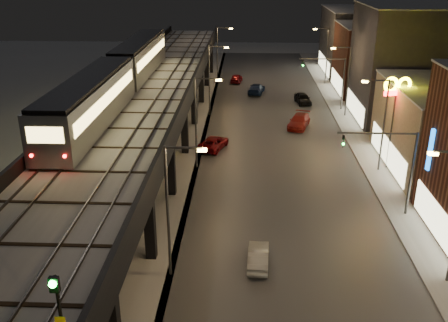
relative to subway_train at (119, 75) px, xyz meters
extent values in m
cube|color=#46474D|center=(16.00, 0.94, -8.48)|extent=(17.00, 120.00, 0.06)
cube|color=#9FA1A8|center=(26.00, 0.94, -8.44)|extent=(4.00, 120.00, 0.14)
cube|color=#9FA1A8|center=(2.50, 0.94, -8.48)|extent=(11.00, 120.00, 0.06)
cube|color=black|center=(2.50, -2.06, -2.71)|extent=(9.00, 100.00, 1.00)
cube|color=black|center=(2.50, -29.06, -3.36)|extent=(8.00, 0.60, 0.50)
cube|color=black|center=(-1.20, -19.06, -5.86)|extent=(0.70, 0.70, 5.30)
cube|color=black|center=(6.20, -19.06, -5.86)|extent=(0.70, 0.70, 5.30)
cube|color=black|center=(2.50, -19.06, -3.36)|extent=(8.00, 0.60, 0.50)
cube|color=black|center=(-1.20, -9.06, -5.86)|extent=(0.70, 0.70, 5.30)
cube|color=black|center=(6.20, -9.06, -5.86)|extent=(0.70, 0.70, 5.30)
cube|color=black|center=(2.50, -9.06, -3.36)|extent=(8.00, 0.60, 0.50)
cube|color=black|center=(-1.20, 0.94, -5.86)|extent=(0.70, 0.70, 5.30)
cube|color=black|center=(6.20, 0.94, -5.86)|extent=(0.70, 0.70, 5.30)
cube|color=black|center=(2.50, 0.94, -3.36)|extent=(8.00, 0.60, 0.50)
cube|color=black|center=(-1.20, 10.94, -5.86)|extent=(0.70, 0.70, 5.30)
cube|color=black|center=(6.20, 10.94, -5.86)|extent=(0.70, 0.70, 5.30)
cube|color=black|center=(2.50, 10.94, -3.36)|extent=(8.00, 0.60, 0.50)
cube|color=black|center=(-1.20, 20.94, -5.86)|extent=(0.70, 0.70, 5.30)
cube|color=black|center=(6.20, 20.94, -5.86)|extent=(0.70, 0.70, 5.30)
cube|color=black|center=(2.50, 20.94, -3.36)|extent=(8.00, 0.60, 0.50)
cube|color=black|center=(-1.20, 30.94, -5.86)|extent=(0.70, 0.70, 5.30)
cube|color=black|center=(6.20, 30.94, -5.86)|extent=(0.70, 0.70, 5.30)
cube|color=black|center=(2.50, 30.94, -3.36)|extent=(8.00, 0.60, 0.50)
cube|color=black|center=(-1.20, 40.94, -5.86)|extent=(0.70, 0.70, 5.30)
cube|color=black|center=(6.20, 40.94, -5.86)|extent=(0.70, 0.70, 5.30)
cube|color=black|center=(2.50, 40.94, -3.36)|extent=(8.00, 0.60, 0.50)
cube|color=#B2B7C1|center=(2.50, -2.06, -2.13)|extent=(8.40, 100.00, 0.16)
cube|color=#332D28|center=(-0.72, -2.06, -1.97)|extent=(0.08, 98.00, 0.16)
cube|color=#332D28|center=(0.72, -2.06, -1.97)|extent=(0.08, 98.00, 0.16)
cube|color=#332D28|center=(3.78, -2.06, -1.97)|extent=(0.08, 98.00, 0.16)
cube|color=#332D28|center=(5.22, -2.06, -1.97)|extent=(0.08, 98.00, 0.16)
cube|color=black|center=(2.50, -16.06, -2.02)|extent=(7.80, 0.24, 0.06)
cube|color=black|center=(2.50, -0.06, -2.02)|extent=(7.80, 0.24, 0.06)
cube|color=black|center=(2.50, 15.94, -2.02)|extent=(7.80, 0.24, 0.06)
cube|color=black|center=(2.50, 31.94, -2.02)|extent=(7.80, 0.24, 0.06)
cube|color=black|center=(6.85, -2.06, -1.66)|extent=(0.30, 100.00, 1.10)
cube|color=black|center=(-1.85, -2.06, -1.66)|extent=(0.30, 100.00, 1.10)
cube|color=beige|center=(26.45, -16.06, -6.91)|extent=(0.10, 9.60, 2.40)
cube|color=beige|center=(26.45, -2.06, -6.91)|extent=(0.10, 12.00, 2.40)
cube|color=#2F2D37|center=(32.50, 13.94, -1.51)|extent=(12.00, 13.00, 14.00)
cube|color=beige|center=(26.45, 13.94, -6.91)|extent=(0.10, 10.40, 2.40)
cube|color=#B2B7C1|center=(32.50, 13.94, 5.57)|extent=(12.20, 13.20, 0.16)
cube|color=#542C20|center=(32.50, 27.94, -3.51)|extent=(12.00, 12.00, 10.00)
cube|color=beige|center=(26.45, 27.94, -6.91)|extent=(0.10, 9.60, 2.40)
cube|color=#B2B7C1|center=(32.50, 27.94, 1.57)|extent=(12.20, 12.20, 0.16)
cube|color=#333336|center=(32.50, 41.94, -3.01)|extent=(12.00, 16.00, 11.00)
cube|color=beige|center=(26.45, 41.94, -6.91)|extent=(0.10, 12.80, 2.40)
cube|color=#B2B7C1|center=(32.50, 41.94, 2.57)|extent=(12.20, 16.20, 0.16)
cylinder|color=#38383A|center=(7.80, -21.06, -4.01)|extent=(0.18, 0.18, 9.00)
cube|color=#38383A|center=(8.90, -21.06, 0.39)|extent=(2.20, 0.12, 0.12)
cube|color=#FFC94C|center=(10.00, -21.06, 0.27)|extent=(0.55, 0.28, 0.18)
cube|color=#FFC94C|center=(23.30, -21.06, 0.27)|extent=(0.55, 0.28, 0.18)
cylinder|color=#38383A|center=(7.80, -3.06, -4.01)|extent=(0.18, 0.18, 9.00)
cube|color=#38383A|center=(8.90, -3.06, 0.39)|extent=(2.20, 0.12, 0.12)
cube|color=#FFC94C|center=(10.00, -3.06, 0.27)|extent=(0.55, 0.28, 0.18)
cylinder|color=#38383A|center=(25.50, -3.06, -4.01)|extent=(0.18, 0.18, 9.00)
cube|color=#38383A|center=(24.40, -3.06, 0.39)|extent=(2.20, 0.12, 0.12)
cube|color=#FFC94C|center=(23.30, -3.06, 0.27)|extent=(0.55, 0.28, 0.18)
cylinder|color=#38383A|center=(7.80, 14.94, -4.01)|extent=(0.18, 0.18, 9.00)
cube|color=#38383A|center=(8.90, 14.94, 0.39)|extent=(2.20, 0.12, 0.12)
cube|color=#FFC94C|center=(10.00, 14.94, 0.27)|extent=(0.55, 0.28, 0.18)
cylinder|color=#38383A|center=(25.50, 14.94, -4.01)|extent=(0.18, 0.18, 9.00)
cube|color=#38383A|center=(24.40, 14.94, 0.39)|extent=(2.20, 0.12, 0.12)
cube|color=#FFC94C|center=(23.30, 14.94, 0.27)|extent=(0.55, 0.28, 0.18)
cylinder|color=#38383A|center=(7.80, 32.94, -4.01)|extent=(0.18, 0.18, 9.00)
cube|color=#38383A|center=(8.90, 32.94, 0.39)|extent=(2.20, 0.12, 0.12)
cube|color=#FFC94C|center=(10.00, 32.94, 0.27)|extent=(0.55, 0.28, 0.18)
cylinder|color=#38383A|center=(25.50, 32.94, -4.01)|extent=(0.18, 0.18, 9.00)
cube|color=#38383A|center=(24.40, 32.94, 0.39)|extent=(2.20, 0.12, 0.12)
cube|color=#FFC94C|center=(23.30, 32.94, 0.27)|extent=(0.55, 0.28, 0.18)
cylinder|color=#38383A|center=(25.50, -12.06, -5.01)|extent=(0.20, 0.20, 7.00)
cube|color=#38383A|center=(22.50, -12.06, -1.61)|extent=(6.00, 0.12, 0.12)
imported|color=black|center=(20.00, -12.06, -2.11)|extent=(0.20, 0.16, 1.00)
sphere|color=#0CFF26|center=(20.00, -12.21, -2.36)|extent=(0.18, 0.18, 0.18)
cylinder|color=#38383A|center=(25.50, 17.94, -5.01)|extent=(0.20, 0.20, 7.00)
cube|color=#38383A|center=(22.50, 17.94, -1.61)|extent=(6.00, 0.12, 0.12)
imported|color=black|center=(20.00, 17.94, -2.11)|extent=(0.20, 0.16, 1.00)
sphere|color=#0CFF26|center=(20.00, 17.79, -2.36)|extent=(0.18, 0.18, 0.18)
cube|color=gray|center=(0.00, -9.89, -0.12)|extent=(3.12, 18.80, 3.55)
cube|color=black|center=(0.00, -9.89, 1.79)|extent=(2.79, 18.26, 0.27)
cube|color=#FFD870|center=(-1.57, -9.89, 0.36)|extent=(0.05, 17.19, 0.97)
cube|color=#FFD870|center=(1.57, -9.89, 0.36)|extent=(0.05, 17.19, 0.97)
cube|color=gray|center=(0.00, 9.90, -0.12)|extent=(3.12, 18.80, 3.55)
cube|color=black|center=(0.00, 9.90, 1.79)|extent=(2.79, 18.26, 0.27)
cube|color=#FFD870|center=(-1.57, 9.90, 0.36)|extent=(0.05, 17.19, 0.97)
cube|color=#FFD870|center=(1.57, 9.90, 0.36)|extent=(0.05, 17.19, 0.97)
cube|color=#FFD870|center=(0.00, -19.30, 0.42)|extent=(2.36, 0.05, 1.07)
sphere|color=#FF0C0C|center=(-1.07, -19.32, -0.98)|extent=(0.21, 0.21, 0.21)
sphere|color=#FF0C0C|center=(1.07, -19.32, -0.98)|extent=(0.21, 0.21, 0.21)
cylinder|color=black|center=(6.40, -34.92, -0.38)|extent=(0.12, 0.12, 3.03)
cube|color=black|center=(6.40, -35.04, 0.88)|extent=(0.32, 0.18, 0.56)
sphere|color=#0CFF26|center=(6.40, -35.16, 0.98)|extent=(0.26, 0.26, 0.26)
cube|color=gold|center=(6.40, -35.02, -0.58)|extent=(0.35, 0.04, 0.30)
imported|color=#9EA1A4|center=(13.51, -19.68, -7.88)|extent=(1.54, 3.93, 1.27)
imported|color=maroon|center=(9.11, 2.12, -7.85)|extent=(3.59, 5.24, 1.33)
imported|color=#122045|center=(14.12, 26.14, -7.78)|extent=(2.96, 5.34, 1.46)
imported|color=maroon|center=(10.95, 33.32, -7.82)|extent=(2.16, 4.23, 1.38)
imported|color=maroon|center=(19.04, 9.99, -7.76)|extent=(3.50, 5.59, 1.51)
imported|color=black|center=(20.60, 20.66, -7.76)|extent=(2.44, 4.62, 1.50)
cylinder|color=#38383A|center=(26.50, -2.36, -4.85)|extent=(0.24, 0.24, 7.34)
cube|color=#FF0C0C|center=(26.50, -2.36, -0.90)|extent=(2.57, 0.25, 0.46)
torus|color=#FFF300|center=(25.90, -2.36, -0.17)|extent=(1.50, 0.76, 1.49)
torus|color=#FFF300|center=(27.10, -2.36, -0.17)|extent=(1.50, 0.76, 1.49)
cylinder|color=#38383A|center=(27.00, -12.57, -6.25)|extent=(0.28, 0.28, 4.52)
cube|color=#0A6AF6|center=(27.00, -12.57, -2.64)|extent=(1.45, 0.35, 3.25)
camera|label=1|loc=(12.48, -48.19, 10.67)|focal=40.00mm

